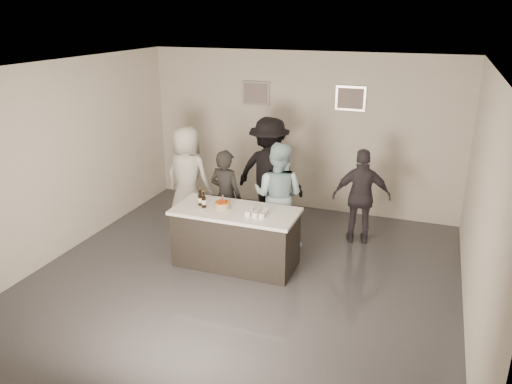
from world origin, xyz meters
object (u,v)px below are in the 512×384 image
bar_counter (236,237)px  beer_bottle_a (200,197)px  cake (222,206)px  beer_bottle_b (204,199)px  person_guest_right (362,197)px  person_main_black (226,197)px  person_main_blue (278,196)px  person_guest_back (269,172)px  person_guest_left (187,177)px

bar_counter → beer_bottle_a: size_ratio=7.15×
cake → beer_bottle_b: 0.29m
bar_counter → person_guest_right: person_guest_right is taller
person_main_black → person_main_blue: (0.86, 0.14, 0.08)m
beer_bottle_b → person_main_black: size_ratio=0.16×
cake → person_guest_right: bearing=38.3°
beer_bottle_a → person_guest_right: person_guest_right is taller
beer_bottle_b → person_main_blue: 1.28m
cake → beer_bottle_b: (-0.27, -0.07, 0.09)m
person_main_blue → person_guest_back: 0.92m
bar_counter → person_guest_left: person_guest_left is taller
beer_bottle_b → person_guest_back: (0.45, 1.73, -0.05)m
cake → person_main_blue: person_main_blue is taller
person_main_black → person_guest_back: bearing=-103.8°
person_guest_left → bar_counter: bearing=146.6°
person_main_black → person_main_blue: 0.87m
bar_counter → person_guest_right: (1.63, 1.46, 0.35)m
person_main_black → person_guest_left: 1.05m
cake → person_guest_right: (1.85, 1.46, -0.13)m
beer_bottle_a → bar_counter: bearing=0.8°
person_guest_right → cake: bearing=25.8°
beer_bottle_a → person_main_blue: (0.96, 0.86, -0.15)m
person_main_black → person_guest_right: size_ratio=0.99×
beer_bottle_a → person_main_blue: bearing=41.8°
person_guest_left → beer_bottle_a: bearing=131.8°
person_main_black → person_main_blue: size_ratio=0.90×
person_guest_right → beer_bottle_a: bearing=21.2°
person_main_blue → bar_counter: bearing=69.1°
person_main_black → person_guest_right: bearing=-149.5°
bar_counter → cake: size_ratio=8.08×
beer_bottle_a → beer_bottle_b: 0.11m
beer_bottle_a → person_main_black: size_ratio=0.16×
beer_bottle_b → person_main_black: person_main_black is taller
person_main_blue → person_guest_back: bearing=-58.5°
person_main_black → person_guest_right: person_guest_right is taller
person_main_black → beer_bottle_b: bearing=99.7°
beer_bottle_b → person_guest_right: (2.11, 1.53, -0.23)m
cake → beer_bottle_a: 0.37m
beer_bottle_a → person_guest_back: (0.54, 1.67, -0.05)m
person_guest_left → person_guest_right: 3.05m
bar_counter → person_main_black: bearing=123.0°
person_main_black → person_guest_back: (0.43, 0.94, 0.19)m
person_main_black → person_guest_left: (-0.94, 0.46, 0.10)m
beer_bottle_b → person_guest_left: size_ratio=0.14×
cake → person_main_black: person_main_black is taller
person_guest_left → person_guest_right: size_ratio=1.12×
bar_counter → beer_bottle_b: beer_bottle_b is taller
beer_bottle_b → beer_bottle_a: bearing=145.1°
person_guest_back → beer_bottle_a: bearing=82.4°
beer_bottle_b → person_main_blue: size_ratio=0.15×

